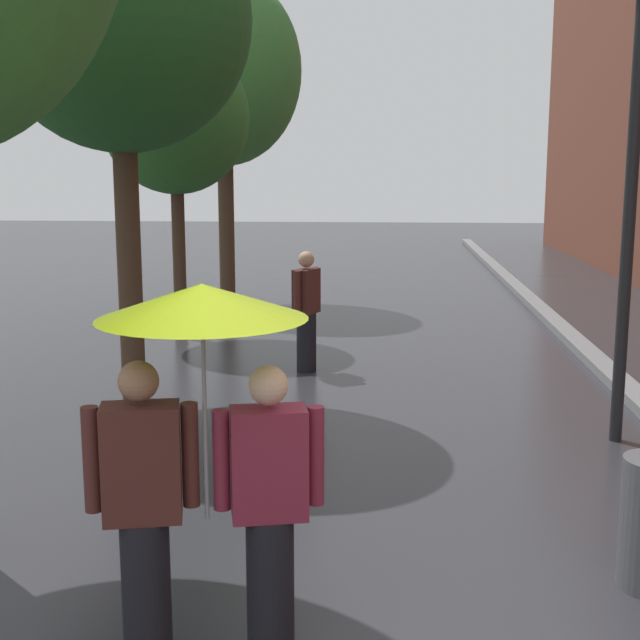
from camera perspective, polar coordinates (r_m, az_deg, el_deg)
name	(u,v)px	position (r m, az deg, el deg)	size (l,w,h in m)	color
kerb_strip	(566,332)	(14.13, 16.23, -0.80)	(0.30, 36.00, 0.12)	slate
street_tree_1	(120,20)	(9.95, -13.36, 19.06)	(2.87, 2.87, 5.69)	#473323
street_tree_2	(175,119)	(13.50, -9.74, 13.24)	(2.28, 2.28, 4.59)	#473323
street_tree_3	(224,71)	(17.10, -6.52, 16.32)	(3.02, 3.02, 6.36)	#473323
couple_under_umbrella	(204,418)	(4.45, -7.80, -6.60)	(1.22, 1.08, 2.06)	black
street_lamp_post	(632,171)	(8.50, 20.30, 9.39)	(0.24, 0.24, 4.49)	black
pedestrian_walking_midground	(306,311)	(11.05, -0.93, 0.62)	(0.35, 0.55, 1.59)	black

